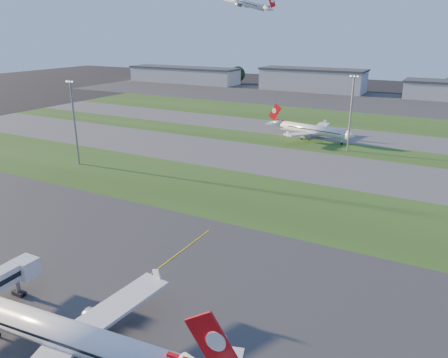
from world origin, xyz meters
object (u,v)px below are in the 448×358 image
Objects in this scene: airliner_taxiing at (312,130)px; light_mast_centre at (351,108)px; airliner_parked at (73,338)px; light_mast_west at (74,117)px.

airliner_taxiing is 1.32× the size of light_mast_centre.
airliner_parked reaches higher than airliner_taxiing.
light_mast_west is 1.00× the size of light_mast_centre.
airliner_parked is 1.11× the size of airliner_taxiing.
light_mast_centre is (4.86, 119.31, 10.67)m from airliner_parked.
light_mast_centre is at bearing 38.66° from light_mast_west.
airliner_parked is 1.47× the size of light_mast_west.
light_mast_west is at bearing 62.44° from airliner_taxiing.
light_mast_west is 89.64m from light_mast_centre.
airliner_taxiing is 1.32× the size of light_mast_west.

